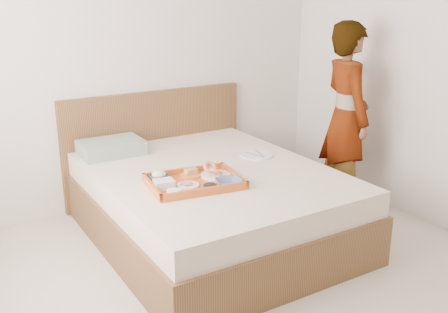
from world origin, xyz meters
TOP-DOWN VIEW (x-y plane):
  - ground at (0.00, 0.00)m, footprint 3.50×4.00m
  - wall_back at (0.00, 2.00)m, footprint 3.50×0.01m
  - bed at (0.14, 1.00)m, footprint 1.65×2.00m
  - headboard at (0.14, 1.97)m, footprint 1.65×0.06m
  - pillow at (-0.34, 1.73)m, footprint 0.48×0.33m
  - tray at (-0.11, 0.79)m, footprint 0.66×0.52m
  - prawn_plate at (0.08, 0.83)m, footprint 0.24×0.24m
  - navy_bowl_big at (0.06, 0.63)m, footprint 0.19×0.19m
  - sauce_dish at (-0.08, 0.63)m, footprint 0.10×0.10m
  - meat_plate at (-0.17, 0.76)m, footprint 0.17×0.17m
  - bread_plate at (-0.06, 0.92)m, footprint 0.17×0.17m
  - salad_bowl at (-0.29, 0.96)m, footprint 0.15×0.15m
  - plastic_tub at (-0.32, 0.81)m, footprint 0.14×0.12m
  - cheese_round at (-0.32, 0.67)m, footprint 0.10×0.10m
  - dinner_plate at (0.62, 1.10)m, footprint 0.27×0.27m
  - person at (1.40, 0.95)m, footprint 0.53×0.65m

SIDE VIEW (x-z plane):
  - ground at x=0.00m, z-range -0.01..0.01m
  - bed at x=0.14m, z-range 0.00..0.53m
  - headboard at x=0.14m, z-range 0.00..0.95m
  - dinner_plate at x=0.62m, z-range 0.53..0.54m
  - meat_plate at x=-0.17m, z-range 0.55..0.56m
  - bread_plate at x=-0.06m, z-range 0.55..0.56m
  - prawn_plate at x=0.08m, z-range 0.55..0.56m
  - tray at x=-0.11m, z-range 0.53..0.58m
  - cheese_round at x=-0.32m, z-range 0.55..0.58m
  - sauce_dish at x=-0.08m, z-range 0.55..0.58m
  - salad_bowl at x=-0.29m, z-range 0.55..0.59m
  - navy_bowl_big at x=0.06m, z-range 0.55..0.59m
  - plastic_tub at x=-0.32m, z-range 0.55..0.60m
  - pillow at x=-0.34m, z-range 0.53..0.65m
  - person at x=1.40m, z-range 0.00..1.55m
  - wall_back at x=0.00m, z-range 0.00..2.60m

